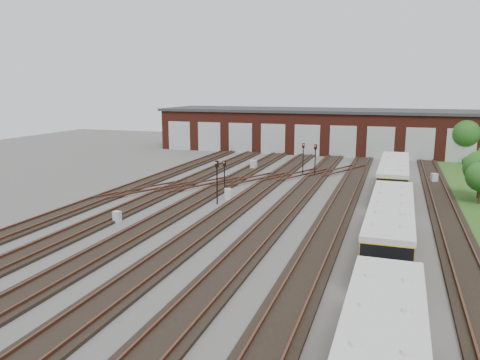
% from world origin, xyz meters
% --- Properties ---
extents(ground, '(120.00, 120.00, 0.00)m').
position_xyz_m(ground, '(0.00, 0.00, 0.00)').
color(ground, '#4A4845').
rests_on(ground, ground).
extents(track_network, '(30.40, 70.00, 0.33)m').
position_xyz_m(track_network, '(-0.17, 0.59, 0.11)').
color(track_network, black).
rests_on(track_network, ground).
extents(maintenance_shed, '(51.00, 12.50, 6.35)m').
position_xyz_m(maintenance_shed, '(-0.01, 39.97, 3.20)').
color(maintenance_shed, '#511E14').
rests_on(maintenance_shed, ground).
extents(metro_train, '(2.58, 45.52, 2.79)m').
position_xyz_m(metro_train, '(10.00, -4.44, 1.76)').
color(metro_train, black).
rests_on(metro_train, ground).
extents(signal_mast_0, '(0.27, 0.25, 3.06)m').
position_xyz_m(signal_mast_0, '(-4.70, 7.59, 1.96)').
color(signal_mast_0, black).
rests_on(signal_mast_0, ground).
extents(signal_mast_1, '(0.32, 0.31, 3.69)m').
position_xyz_m(signal_mast_1, '(-3.87, 3.62, 2.35)').
color(signal_mast_1, black).
rests_on(signal_mast_1, ground).
extents(signal_mast_2, '(0.30, 0.29, 3.56)m').
position_xyz_m(signal_mast_2, '(1.79, 18.45, 2.27)').
color(signal_mast_2, black).
rests_on(signal_mast_2, ground).
extents(signal_mast_3, '(0.30, 0.28, 3.53)m').
position_xyz_m(signal_mast_3, '(0.29, 19.30, 2.25)').
color(signal_mast_3, black).
rests_on(signal_mast_3, ground).
extents(relay_cabinet_0, '(0.55, 0.48, 0.85)m').
position_xyz_m(relay_cabinet_0, '(-8.77, -3.72, 0.43)').
color(relay_cabinet_0, '#B5B7BA').
rests_on(relay_cabinet_0, ground).
extents(relay_cabinet_1, '(0.76, 0.68, 1.11)m').
position_xyz_m(relay_cabinet_1, '(-5.89, 20.70, 0.56)').
color(relay_cabinet_1, '#B5B7BA').
rests_on(relay_cabinet_1, ground).
extents(relay_cabinet_2, '(0.73, 0.68, 0.97)m').
position_xyz_m(relay_cabinet_2, '(-3.62, 5.53, 0.48)').
color(relay_cabinet_2, '#B5B7BA').
rests_on(relay_cabinet_2, ground).
extents(relay_cabinet_3, '(0.69, 0.64, 0.94)m').
position_xyz_m(relay_cabinet_3, '(9.77, 13.40, 0.47)').
color(relay_cabinet_3, '#B5B7BA').
rests_on(relay_cabinet_3, ground).
extents(relay_cabinet_4, '(0.73, 0.67, 1.00)m').
position_xyz_m(relay_cabinet_4, '(13.94, 18.86, 0.50)').
color(relay_cabinet_4, '#B5B7BA').
rests_on(relay_cabinet_4, ground).
extents(tree_0, '(4.01, 4.01, 6.64)m').
position_xyz_m(tree_0, '(18.45, 35.00, 4.27)').
color(tree_0, '#352918').
rests_on(tree_0, ground).
extents(bush_1, '(1.33, 1.33, 1.33)m').
position_xyz_m(bush_1, '(18.87, 24.44, 0.66)').
color(bush_1, '#1C4B15').
rests_on(bush_1, ground).
extents(bush_2, '(1.16, 1.16, 1.16)m').
position_xyz_m(bush_2, '(18.65, 32.86, 0.58)').
color(bush_2, '#1C4B15').
rests_on(bush_2, ground).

